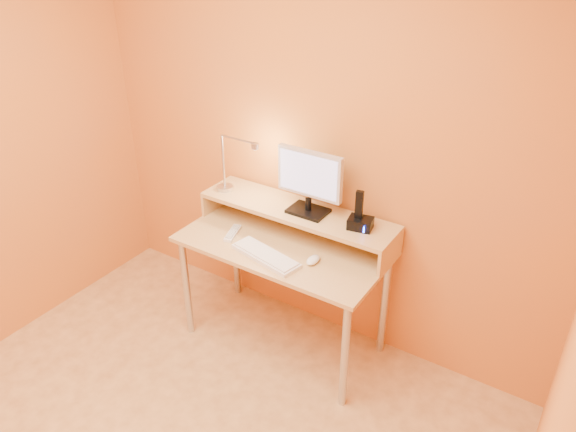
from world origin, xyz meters
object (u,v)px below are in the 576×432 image
Objects in this scene: monitor_panel at (310,174)px; lamp_base at (225,188)px; mouse at (313,260)px; remote_control at (233,233)px; phone_dock at (360,223)px; keyboard at (266,256)px.

monitor_panel is 0.62m from lamp_base.
mouse is at bearing -54.26° from monitor_panel.
remote_control is (-0.38, -0.23, -0.39)m from monitor_panel.
monitor_panel reaches higher than remote_control.
monitor_panel is at bearing 125.65° from mouse.
monitor_panel is 3.03× the size of phone_dock.
phone_dock is 1.26× the size of mouse.
phone_dock is at bearing -1.83° from monitor_panel.
phone_dock reaches higher than keyboard.
lamp_base reaches higher than remote_control.
mouse reaches higher than remote_control.
lamp_base is 0.91m from phone_dock.
monitor_panel is at bearing 13.35° from remote_control.
phone_dock is at bearing 53.26° from mouse.
lamp_base is at bearing 170.71° from phone_dock.
keyboard is 0.32m from remote_control.
remote_control is (0.20, -0.19, -0.16)m from lamp_base.
monitor_panel reaches higher than phone_dock.
monitor_panel is 2.18× the size of remote_control.
mouse is at bearing -14.29° from lamp_base.
monitor_panel is 0.47m from mouse.
remote_control is at bearing -148.60° from monitor_panel.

